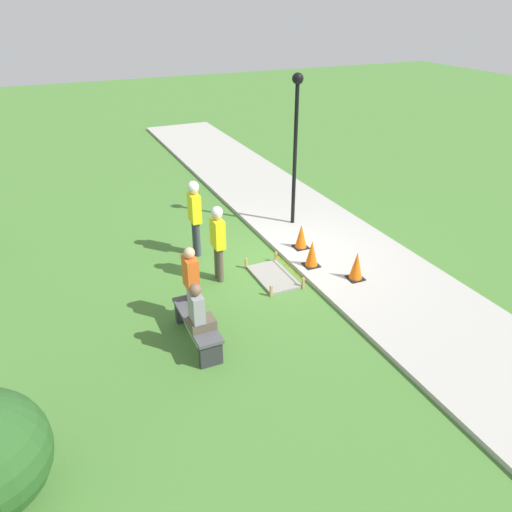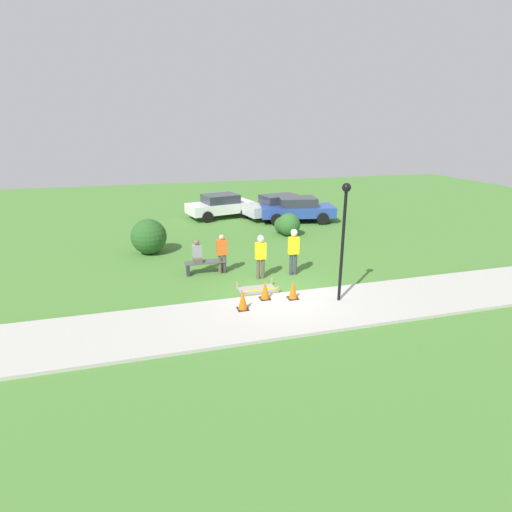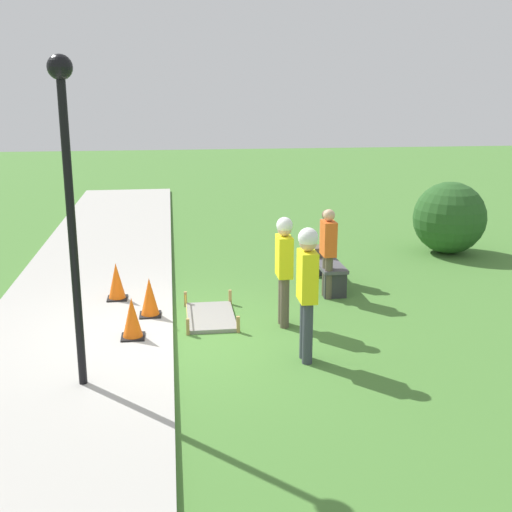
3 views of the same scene
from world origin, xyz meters
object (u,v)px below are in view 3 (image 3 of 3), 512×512
Objects in this scene: traffic_cone_near_patch at (116,281)px; park_bench at (326,268)px; traffic_cone_far_patch at (150,297)px; lamppost_near at (68,177)px; worker_assistant at (307,282)px; worker_supervisor at (284,262)px; traffic_cone_sidewalk_edge at (132,318)px; bystander_in_orange_shirt at (328,248)px; person_seated_on_bench at (325,238)px.

traffic_cone_near_patch is 0.39× the size of park_bench.
lamppost_near reaches higher than traffic_cone_far_patch.
traffic_cone_near_patch is 0.35× the size of worker_assistant.
worker_supervisor is at bearing 123.71° from lamppost_near.
traffic_cone_sidewalk_edge is 0.33× the size of worker_assistant.
bystander_in_orange_shirt is (-0.84, 3.09, 0.48)m from traffic_cone_far_patch.
park_bench is at bearing -9.06° from person_seated_on_bench.
traffic_cone_near_patch is 1.08m from traffic_cone_far_patch.
bystander_in_orange_shirt reaches higher than traffic_cone_sidewalk_edge.
traffic_cone_far_patch reaches higher than traffic_cone_sidewalk_edge.
traffic_cone_sidewalk_edge is 3.78m from bystander_in_orange_shirt.
traffic_cone_sidewalk_edge is at bearing -55.16° from park_bench.
person_seated_on_bench is (-0.31, 0.05, 0.51)m from park_bench.
park_bench is at bearing 149.47° from worker_supervisor.
park_bench is at bearing 168.62° from bystander_in_orange_shirt.
traffic_cone_near_patch is at bearing -77.00° from person_seated_on_bench.
worker_assistant is (1.36, 0.07, 0.10)m from worker_supervisor.
worker_assistant is 2.82m from bystander_in_orange_shirt.
person_seated_on_bench is 0.48× the size of worker_assistant.
lamppost_near is at bearing -56.29° from worker_supervisor.
traffic_cone_sidewalk_edge is 2.71m from lamppost_near.
traffic_cone_near_patch reaches higher than traffic_cone_far_patch.
traffic_cone_far_patch reaches higher than park_bench.
lamppost_near is (3.25, -0.17, 2.22)m from traffic_cone_near_patch.
lamppost_near reaches higher than park_bench.
lamppost_near is (1.89, -2.83, 1.61)m from worker_supervisor.
traffic_cone_sidewalk_edge is 0.35× the size of worker_supervisor.
person_seated_on_bench reaches higher than traffic_cone_sidewalk_edge.
worker_supervisor is at bearing 101.32° from traffic_cone_sidewalk_edge.
worker_assistant is at bearing 100.31° from lamppost_near.
traffic_cone_near_patch is 3.92m from worker_assistant.
worker_supervisor is at bearing 62.90° from traffic_cone_near_patch.
park_bench is at bearing 98.59° from traffic_cone_near_patch.
worker_supervisor is at bearing -38.02° from bystander_in_orange_shirt.
bystander_in_orange_shirt is (0.07, 3.67, 0.47)m from traffic_cone_near_patch.
bystander_in_orange_shirt reaches higher than park_bench.
traffic_cone_near_patch is at bearing -168.87° from traffic_cone_sidewalk_edge.
lamppost_near is at bearing -79.69° from worker_assistant.
worker_assistant reaches higher than bystander_in_orange_shirt.
person_seated_on_bench is at bearing 162.74° from worker_assistant.
traffic_cone_near_patch is at bearing -91.04° from bystander_in_orange_shirt.
person_seated_on_bench is at bearing 169.38° from bystander_in_orange_shirt.
person_seated_on_bench is 2.55m from worker_supervisor.
worker_supervisor is at bearing 77.76° from traffic_cone_far_patch.
lamppost_near reaches higher than person_seated_on_bench.
person_seated_on_bench is (-1.80, 3.26, 0.45)m from traffic_cone_far_patch.
lamppost_near is (3.82, -3.97, 2.29)m from park_bench.
traffic_cone_sidewalk_edge is at bearing -78.68° from worker_supervisor.
worker_assistant reaches higher than traffic_cone_far_patch.
person_seated_on_bench is 3.79m from worker_assistant.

